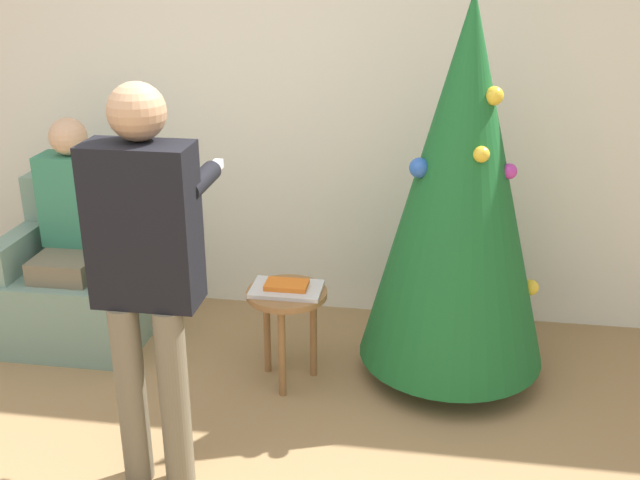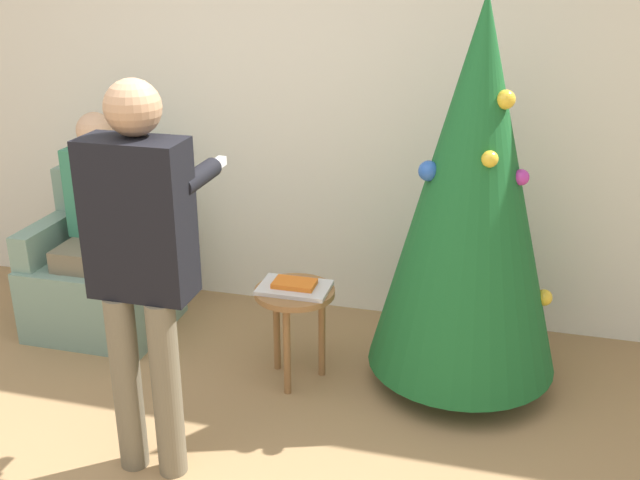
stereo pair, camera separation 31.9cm
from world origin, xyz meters
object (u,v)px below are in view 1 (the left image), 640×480
christmas_tree (461,187)px  side_stool (287,306)px  person_seated (72,224)px  person_standing (146,259)px  armchair (82,284)px

christmas_tree → side_stool: christmas_tree is taller
side_stool → christmas_tree: bearing=13.7°
person_seated → side_stool: (1.23, -0.28, -0.26)m
christmas_tree → person_standing: size_ratio=1.17×
christmas_tree → side_stool: 1.03m
armchair → side_stool: bearing=-13.5°
christmas_tree → person_standing: bearing=-140.8°
christmas_tree → person_seated: 2.07m
side_stool → person_standing: bearing=-116.2°
christmas_tree → person_seated: size_ratio=1.54×
christmas_tree → side_stool: size_ratio=3.80×
person_seated → person_standing: bearing=-51.1°
person_seated → side_stool: 1.29m
person_standing → side_stool: 1.03m
person_standing → christmas_tree: bearing=39.2°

